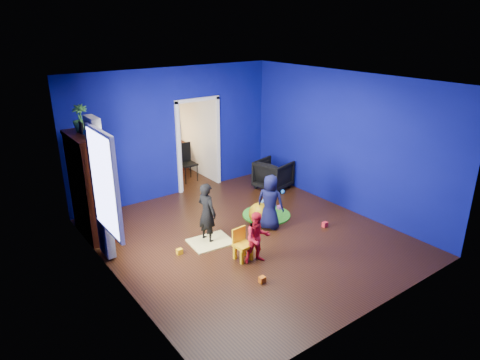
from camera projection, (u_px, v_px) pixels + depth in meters
floor at (248, 237)px, 8.05m from camera, size 5.00×5.50×0.01m
ceiling at (250, 81)px, 7.03m from camera, size 5.00×5.50×0.01m
wall_back at (175, 133)px, 9.61m from camera, size 5.00×0.02×2.90m
wall_front at (380, 219)px, 5.47m from camera, size 5.00×0.02×2.90m
wall_left at (111, 197)px, 6.15m from camera, size 0.02×5.50×2.90m
wall_right at (344, 142)px, 8.92m from camera, size 0.02×5.50×2.90m
alcove at (180, 130)px, 10.67m from camera, size 1.00×1.75×2.50m
armchair at (273, 174)px, 10.28m from camera, size 0.93×0.91×0.70m
child_black at (207, 213)px, 7.73m from camera, size 0.34×0.46×1.13m
child_navy at (270, 202)px, 8.24m from camera, size 0.58×0.64×1.09m
toddler_red at (258, 238)px, 7.09m from camera, size 0.52×0.45×0.90m
vase at (91, 130)px, 7.24m from camera, size 0.30×0.30×0.25m
potted_plant at (80, 118)px, 7.59m from camera, size 0.34×0.34×0.48m
tv_armoire at (93, 186)px, 7.85m from camera, size 0.58×1.14×1.96m
crt_tv at (94, 183)px, 7.86m from camera, size 0.46×0.70×0.54m
yellow_blanket at (211, 242)px, 7.85m from camera, size 0.80×0.67×0.03m
hopper_ball at (260, 214)px, 8.51m from camera, size 0.44×0.44×0.44m
kid_chair at (243, 246)px, 7.23m from camera, size 0.30×0.30×0.50m
play_mat at (266, 215)px, 8.94m from camera, size 1.00×1.00×0.03m
toy_arch at (266, 214)px, 8.94m from camera, size 0.83×0.40×0.89m
window_left at (103, 183)px, 6.39m from camera, size 0.03×0.95×1.55m
curtain at (100, 189)px, 6.97m from camera, size 0.14×0.42×2.40m
doorway at (198, 146)px, 10.09m from camera, size 1.16×0.10×2.10m
study_desk at (170, 157)px, 11.46m from camera, size 0.88×0.44×0.75m
desk_monitor at (167, 136)px, 11.35m from camera, size 0.40×0.05×0.32m
desk_lamp at (158, 138)px, 11.16m from camera, size 0.14×0.14×0.14m
folding_chair at (188, 163)px, 10.71m from camera, size 0.40×0.40×0.92m
book_shelf at (164, 95)px, 10.96m from camera, size 0.88×0.24×0.04m
toy_0 at (325, 224)px, 8.44m from camera, size 0.10×0.08×0.10m
toy_1 at (283, 191)px, 10.04m from camera, size 0.11×0.11×0.11m
toy_2 at (262, 280)px, 6.65m from camera, size 0.10×0.08×0.10m
toy_3 at (266, 221)px, 8.57m from camera, size 0.11×0.11×0.11m
toy_4 at (280, 208)px, 9.18m from camera, size 0.10×0.08×0.10m
toy_5 at (179, 252)px, 7.46m from camera, size 0.10×0.08×0.10m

